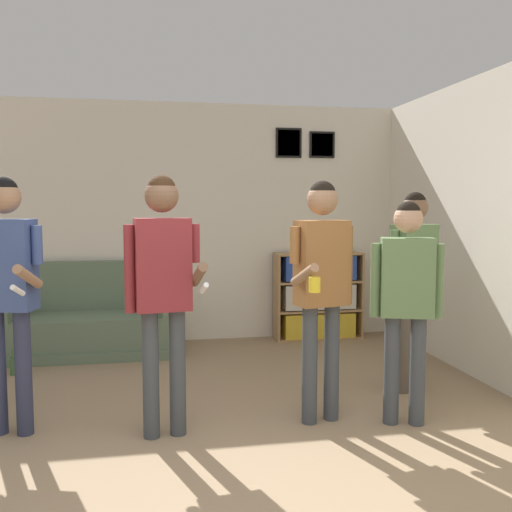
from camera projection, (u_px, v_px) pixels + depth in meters
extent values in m
cube|color=silver|center=(177.00, 223.00, 6.48)|extent=(7.51, 0.06, 2.70)
cube|color=black|center=(289.00, 143.00, 6.59)|extent=(0.30, 0.02, 0.34)
cube|color=beige|center=(289.00, 143.00, 6.58)|extent=(0.26, 0.01, 0.30)
cube|color=black|center=(322.00, 145.00, 6.66)|extent=(0.30, 0.02, 0.30)
cube|color=beige|center=(322.00, 145.00, 6.66)|extent=(0.26, 0.01, 0.26)
cube|color=silver|center=(486.00, 229.00, 4.98)|extent=(0.06, 6.35, 2.70)
cube|color=#5B7056|center=(92.00, 349.00, 5.96)|extent=(1.70, 0.80, 0.10)
cube|color=#5B7056|center=(91.00, 330.00, 5.95)|extent=(1.64, 0.74, 0.32)
cube|color=#5B7056|center=(93.00, 285.00, 6.23)|extent=(1.64, 0.14, 0.53)
cube|color=#5B7056|center=(10.00, 308.00, 5.78)|extent=(0.12, 0.74, 0.18)
cube|color=#5B7056|center=(167.00, 304.00, 6.07)|extent=(0.12, 0.74, 0.18)
cube|color=#A87F51|center=(277.00, 297.00, 6.54)|extent=(0.02, 0.30, 1.01)
cube|color=#A87F51|center=(359.00, 294.00, 6.72)|extent=(0.02, 0.30, 1.01)
cube|color=#A87F51|center=(315.00, 294.00, 6.77)|extent=(1.02, 0.01, 1.01)
cube|color=#A87F51|center=(318.00, 337.00, 6.67)|extent=(0.97, 0.30, 0.02)
cube|color=#A87F51|center=(319.00, 254.00, 6.59)|extent=(0.97, 0.30, 0.02)
cube|color=#A87F51|center=(318.00, 310.00, 6.64)|extent=(0.97, 0.30, 0.02)
cube|color=#A87F51|center=(318.00, 281.00, 6.61)|extent=(0.97, 0.30, 0.02)
cube|color=gold|center=(318.00, 324.00, 6.65)|extent=(0.83, 0.26, 0.28)
cube|color=beige|center=(318.00, 296.00, 6.62)|extent=(0.83, 0.26, 0.28)
cube|color=#2847A3|center=(319.00, 267.00, 6.59)|extent=(0.83, 0.26, 0.28)
cylinder|color=#2D334C|center=(23.00, 373.00, 3.85)|extent=(0.11, 0.11, 0.86)
cube|color=#384C84|center=(6.00, 265.00, 3.79)|extent=(0.40, 0.28, 0.61)
sphere|color=#997051|center=(4.00, 197.00, 3.75)|extent=(0.22, 0.22, 0.22)
sphere|color=black|center=(3.00, 191.00, 3.74)|extent=(0.19, 0.19, 0.19)
cylinder|color=#384C84|center=(37.00, 245.00, 3.76)|extent=(0.07, 0.07, 0.26)
cylinder|color=#997051|center=(28.00, 277.00, 3.64)|extent=(0.14, 0.32, 0.19)
cylinder|color=white|center=(18.00, 290.00, 3.50)|extent=(0.07, 0.15, 0.09)
cylinder|color=#3D4247|center=(151.00, 375.00, 3.80)|extent=(0.11, 0.11, 0.86)
cylinder|color=#3D4247|center=(178.00, 372.00, 3.85)|extent=(0.11, 0.11, 0.86)
cube|color=maroon|center=(163.00, 264.00, 3.76)|extent=(0.38, 0.24, 0.61)
sphere|color=brown|center=(162.00, 196.00, 3.72)|extent=(0.22, 0.22, 0.22)
sphere|color=#382314|center=(162.00, 190.00, 3.71)|extent=(0.19, 0.19, 0.19)
cylinder|color=maroon|center=(195.00, 243.00, 3.81)|extent=(0.07, 0.07, 0.26)
cylinder|color=brown|center=(199.00, 275.00, 3.69)|extent=(0.10, 0.32, 0.19)
cylinder|color=white|center=(204.00, 288.00, 3.56)|extent=(0.05, 0.14, 0.09)
cylinder|color=maroon|center=(130.00, 269.00, 3.69)|extent=(0.07, 0.07, 0.57)
cylinder|color=#3D4247|center=(310.00, 365.00, 4.05)|extent=(0.11, 0.11, 0.85)
cylinder|color=#3D4247|center=(332.00, 362.00, 4.12)|extent=(0.11, 0.11, 0.85)
cube|color=#936033|center=(322.00, 263.00, 4.02)|extent=(0.40, 0.28, 0.60)
sphere|color=#997051|center=(322.00, 200.00, 3.98)|extent=(0.22, 0.22, 0.22)
sphere|color=black|center=(323.00, 194.00, 3.98)|extent=(0.19, 0.19, 0.19)
cylinder|color=#936033|center=(348.00, 265.00, 4.11)|extent=(0.07, 0.07, 0.57)
cylinder|color=#936033|center=(295.00, 245.00, 3.92)|extent=(0.07, 0.07, 0.25)
cylinder|color=#997051|center=(304.00, 275.00, 3.81)|extent=(0.13, 0.32, 0.19)
cylinder|color=yellow|center=(315.00, 285.00, 3.69)|extent=(0.08, 0.08, 0.10)
cylinder|color=#3D4247|center=(392.00, 370.00, 4.05)|extent=(0.11, 0.11, 0.78)
cylinder|color=#3D4247|center=(418.00, 371.00, 4.03)|extent=(0.11, 0.11, 0.78)
cube|color=#5B7A4C|center=(407.00, 277.00, 3.98)|extent=(0.40, 0.30, 0.55)
sphere|color=tan|center=(408.00, 219.00, 3.94)|extent=(0.20, 0.20, 0.20)
sphere|color=black|center=(408.00, 214.00, 3.94)|extent=(0.17, 0.17, 0.17)
cylinder|color=#5B7A4C|center=(438.00, 281.00, 3.95)|extent=(0.07, 0.07, 0.52)
cylinder|color=#5B7A4C|center=(375.00, 280.00, 4.01)|extent=(0.07, 0.07, 0.52)
cylinder|color=brown|center=(404.00, 344.00, 4.72)|extent=(0.11, 0.11, 0.82)
cylinder|color=brown|center=(420.00, 342.00, 4.80)|extent=(0.11, 0.11, 0.82)
cube|color=#5B7A4C|center=(414.00, 260.00, 4.70)|extent=(0.40, 0.30, 0.58)
sphere|color=brown|center=(415.00, 207.00, 4.66)|extent=(0.21, 0.21, 0.21)
sphere|color=black|center=(415.00, 203.00, 4.66)|extent=(0.18, 0.18, 0.18)
cylinder|color=#5B7A4C|center=(433.00, 261.00, 4.80)|extent=(0.07, 0.07, 0.55)
cylinder|color=#5B7A4C|center=(394.00, 264.00, 4.60)|extent=(0.07, 0.07, 0.55)
cylinder|color=#3D6638|center=(14.00, 366.00, 5.24)|extent=(0.07, 0.07, 0.16)
cylinder|color=#3D6638|center=(14.00, 353.00, 5.23)|extent=(0.03, 0.03, 0.07)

